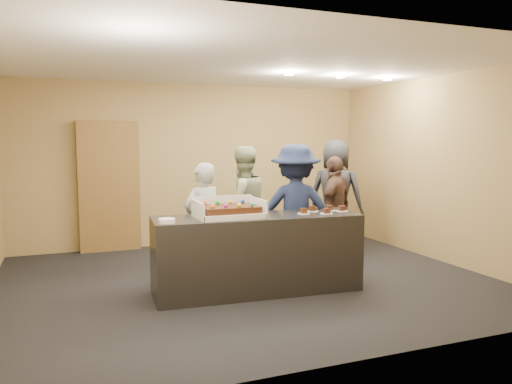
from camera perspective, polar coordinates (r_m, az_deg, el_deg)
room at (r=6.19m, az=-1.03°, el=2.06°), size 6.04×6.00×2.70m
serving_counter at (r=5.86m, az=0.15°, el=-7.07°), size 2.44×0.86×0.90m
storage_cabinet at (r=8.26m, az=-16.43°, el=0.62°), size 0.94×0.15×2.07m
cake_box at (r=5.68m, az=-3.17°, el=-2.38°), size 0.74×0.51×0.22m
sheet_cake at (r=5.64m, az=-3.09°, el=-1.92°), size 0.64×0.44×0.12m
plate_stack at (r=5.36m, az=-10.17°, el=-3.25°), size 0.18×0.18×0.04m
slice_a at (r=5.93m, az=5.47°, el=-2.28°), size 0.15×0.15×0.07m
slice_b at (r=6.13m, az=6.46°, el=-2.01°), size 0.15×0.15×0.07m
slice_c at (r=5.96m, az=8.06°, el=-2.27°), size 0.15×0.15×0.07m
slice_d at (r=6.22m, az=8.40°, el=-1.92°), size 0.15×0.15×0.07m
slice_e at (r=6.20m, az=9.78°, el=-1.97°), size 0.15×0.15×0.07m
person_server_grey at (r=6.28m, az=-6.11°, el=-3.47°), size 0.64×0.54×1.49m
person_sage_man at (r=7.07m, az=-1.56°, el=-1.58°), size 0.89×0.73×1.69m
person_navy_man at (r=6.50m, az=4.54°, el=-2.11°), size 1.27×0.99×1.72m
person_brown_extra at (r=7.49m, az=9.02°, el=-1.81°), size 0.94×0.85×1.53m
person_dark_suit at (r=8.06m, az=9.09°, el=-0.36°), size 1.02×1.02×1.79m
ceiling_spotlights at (r=7.37m, az=9.59°, el=12.89°), size 1.72×0.12×0.03m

